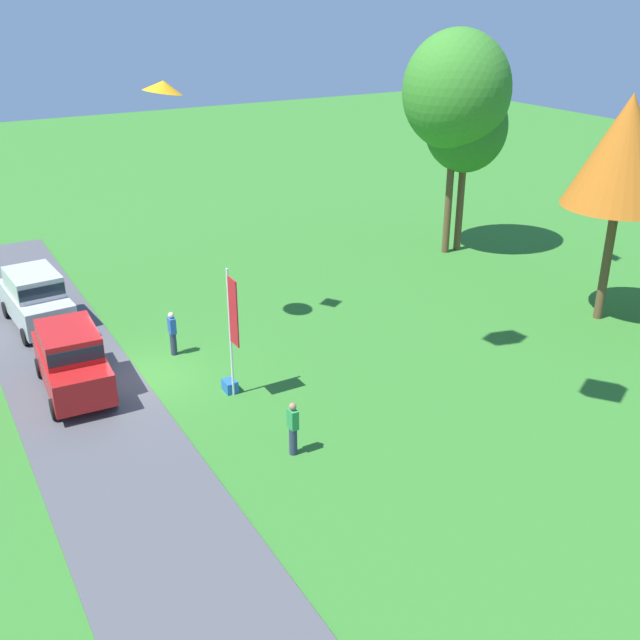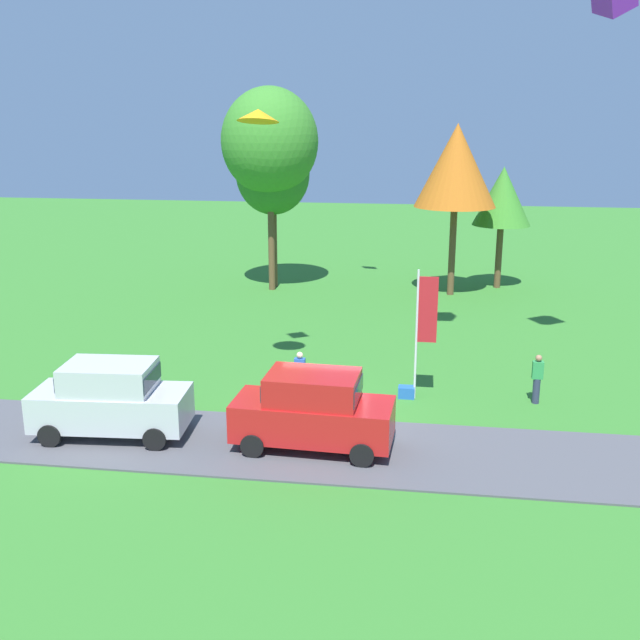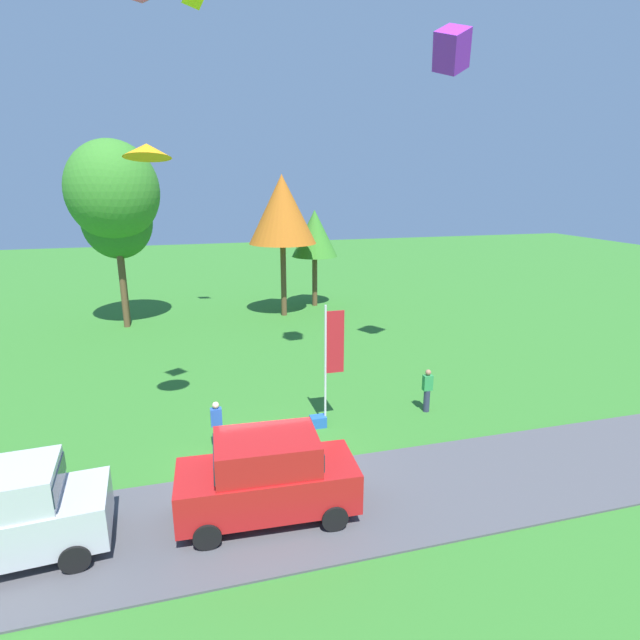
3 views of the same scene
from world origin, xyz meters
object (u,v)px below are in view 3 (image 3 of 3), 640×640
at_px(person_beside_suv, 427,390).
at_px(flag_banner, 332,351).
at_px(tree_far_left, 282,210).
at_px(tree_left_of_center, 113,191).
at_px(cooler_box, 318,421).
at_px(tree_center_back, 315,234).
at_px(car_suv_by_flagpole, 267,474).
at_px(person_watching_sky, 217,425).
at_px(kite_box_near_flag, 452,50).
at_px(kite_delta_high_right, 147,151).
at_px(tree_right_of_center, 117,222).

relative_size(person_beside_suv, flag_banner, 0.38).
bearing_deg(tree_far_left, flag_banner, -94.87).
distance_m(tree_left_of_center, cooler_box, 19.11).
xyz_separation_m(tree_center_back, flag_banner, (-3.98, -17.81, -2.22)).
height_order(flag_banner, cooler_box, flag_banner).
bearing_deg(car_suv_by_flagpole, flag_banner, 56.06).
bearing_deg(person_watching_sky, tree_far_left, 71.63).
relative_size(person_watching_sky, kite_box_near_flag, 1.17).
distance_m(car_suv_by_flagpole, person_watching_sky, 4.01).
xyz_separation_m(person_beside_suv, cooler_box, (-4.35, -0.13, -0.68)).
height_order(tree_center_back, cooler_box, tree_center_back).
bearing_deg(cooler_box, tree_far_left, 83.31).
relative_size(person_beside_suv, kite_box_near_flag, 1.17).
relative_size(person_beside_suv, kite_delta_high_right, 1.23).
relative_size(person_watching_sky, tree_center_back, 0.25).
bearing_deg(tree_right_of_center, kite_box_near_flag, -41.85).
height_order(tree_left_of_center, kite_box_near_flag, kite_box_near_flag).
xyz_separation_m(person_beside_suv, tree_left_of_center, (-12.31, 15.38, 7.15)).
distance_m(tree_right_of_center, flag_banner, 18.69).
height_order(person_beside_suv, tree_left_of_center, tree_left_of_center).
bearing_deg(tree_far_left, kite_box_near_flag, -69.98).
bearing_deg(person_beside_suv, tree_left_of_center, 128.68).
xyz_separation_m(tree_far_left, kite_box_near_flag, (4.45, -12.22, 6.63)).
bearing_deg(kite_box_near_flag, cooler_box, -150.96).
bearing_deg(tree_far_left, tree_center_back, 38.49).
bearing_deg(kite_delta_high_right, person_beside_suv, -0.38).
bearing_deg(tree_center_back, kite_box_near_flag, -82.80).
distance_m(flag_banner, kite_box_near_flag, 12.59).
relative_size(cooler_box, kite_delta_high_right, 0.40).
bearing_deg(cooler_box, tree_left_of_center, 117.18).
xyz_separation_m(person_beside_suv, kite_delta_high_right, (-9.42, 0.06, 8.54)).
bearing_deg(kite_box_near_flag, car_suv_by_flagpole, -137.76).
bearing_deg(kite_box_near_flag, kite_delta_high_right, -163.79).
height_order(tree_left_of_center, cooler_box, tree_left_of_center).
height_order(person_watching_sky, cooler_box, person_watching_sky).
height_order(person_watching_sky, tree_left_of_center, tree_left_of_center).
distance_m(tree_far_left, kite_box_near_flag, 14.60).
xyz_separation_m(tree_far_left, cooler_box, (-1.84, -15.72, -6.64)).
bearing_deg(person_beside_suv, tree_center_back, 89.54).
bearing_deg(person_beside_suv, car_suv_by_flagpole, -145.91).
xyz_separation_m(flag_banner, cooler_box, (-0.50, -0.01, -2.66)).
relative_size(car_suv_by_flagpole, kite_box_near_flag, 3.21).
bearing_deg(kite_delta_high_right, tree_right_of_center, 100.28).
bearing_deg(tree_center_back, cooler_box, -104.14).
xyz_separation_m(tree_center_back, kite_box_near_flag, (1.81, -14.32, 8.39)).
bearing_deg(person_watching_sky, person_beside_suv, 5.93).
xyz_separation_m(tree_far_left, tree_center_back, (2.64, 2.10, -1.77)).
bearing_deg(person_watching_sky, kite_box_near_flag, 22.95).
relative_size(person_watching_sky, tree_left_of_center, 0.16).
height_order(person_watching_sky, tree_center_back, tree_center_back).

